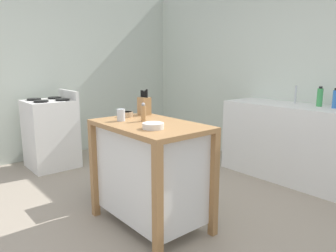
% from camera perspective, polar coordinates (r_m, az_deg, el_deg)
% --- Properties ---
extents(ground_plane, '(6.42, 6.42, 0.00)m').
position_cam_1_polar(ground_plane, '(2.94, -3.64, -17.42)').
color(ground_plane, gray).
rests_on(ground_plane, ground).
extents(wall_back, '(5.42, 0.10, 2.60)m').
position_cam_1_polar(wall_back, '(4.43, 22.20, 9.07)').
color(wall_back, silver).
rests_on(wall_back, ground).
extents(wall_left, '(0.10, 2.99, 2.60)m').
position_cam_1_polar(wall_left, '(5.37, -13.52, 9.86)').
color(wall_left, beige).
rests_on(wall_left, ground).
extents(kitchen_island, '(1.01, 0.64, 0.92)m').
position_cam_1_polar(kitchen_island, '(2.76, -3.21, -7.77)').
color(kitchen_island, '#9E7042').
rests_on(kitchen_island, ground).
extents(knife_block, '(0.11, 0.09, 0.25)m').
position_cam_1_polar(knife_block, '(3.07, -4.30, 3.74)').
color(knife_block, '#AD7F4C').
rests_on(knife_block, kitchen_island).
extents(bowl_ceramic_wide, '(0.17, 0.17, 0.05)m').
position_cam_1_polar(bowl_ceramic_wide, '(2.42, -2.70, 0.07)').
color(bowl_ceramic_wide, silver).
rests_on(bowl_ceramic_wide, kitchen_island).
extents(bowl_ceramic_small, '(0.13, 0.13, 0.05)m').
position_cam_1_polar(bowl_ceramic_small, '(2.98, -7.50, 2.14)').
color(bowl_ceramic_small, tan).
rests_on(bowl_ceramic_small, kitchen_island).
extents(drinking_cup, '(0.07, 0.07, 0.10)m').
position_cam_1_polar(drinking_cup, '(2.77, -8.46, 1.99)').
color(drinking_cup, silver).
rests_on(drinking_cup, kitchen_island).
extents(pepper_grinder, '(0.04, 0.04, 0.16)m').
position_cam_1_polar(pepper_grinder, '(2.73, -4.46, 2.43)').
color(pepper_grinder, '#AD7F4C').
rests_on(pepper_grinder, kitchen_island).
extents(trash_bin, '(0.36, 0.28, 0.63)m').
position_cam_1_polar(trash_bin, '(3.43, -10.31, -7.50)').
color(trash_bin, gray).
rests_on(trash_bin, ground).
extents(sink_counter, '(1.53, 0.60, 0.92)m').
position_cam_1_polar(sink_counter, '(4.17, 20.52, -2.56)').
color(sink_counter, silver).
rests_on(sink_counter, ground).
extents(sink_faucet, '(0.02, 0.02, 0.22)m').
position_cam_1_polar(sink_faucet, '(4.20, 22.01, 5.28)').
color(sink_faucet, '#B7BCC1').
rests_on(sink_faucet, sink_counter).
extents(bottle_hand_soap, '(0.05, 0.05, 0.22)m').
position_cam_1_polar(bottle_hand_soap, '(3.95, 27.85, 4.34)').
color(bottle_hand_soap, blue).
rests_on(bottle_hand_soap, sink_counter).
extents(bottle_spray_cleaner, '(0.06, 0.06, 0.23)m').
position_cam_1_polar(bottle_spray_cleaner, '(4.04, 25.67, 4.72)').
color(bottle_spray_cleaner, green).
rests_on(bottle_spray_cleaner, sink_counter).
extents(stove, '(0.60, 0.60, 1.04)m').
position_cam_1_polar(stove, '(4.59, -20.34, -1.24)').
color(stove, white).
rests_on(stove, ground).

